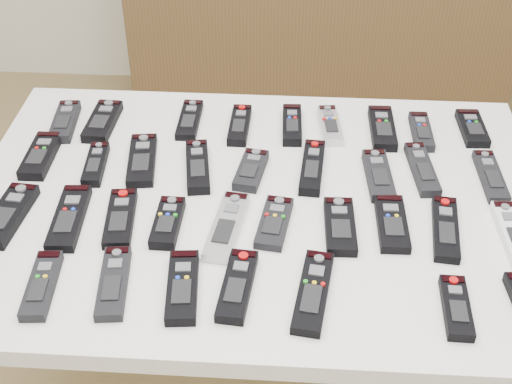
# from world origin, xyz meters

# --- Properties ---
(table) EXTENTS (1.25, 0.88, 0.78)m
(table) POSITION_xyz_m (-0.15, 0.08, 0.72)
(table) COLOR white
(table) RESTS_ON ground
(sideboard) EXTENTS (1.64, 0.41, 0.82)m
(sideboard) POSITION_xyz_m (0.02, 1.78, 0.41)
(sideboard) COLOR #523D20
(sideboard) RESTS_ON ground
(remote_0) EXTENTS (0.07, 0.17, 0.02)m
(remote_0) POSITION_xyz_m (-0.64, 0.34, 0.79)
(remote_0) COLOR black
(remote_0) RESTS_ON table
(remote_1) EXTENTS (0.07, 0.17, 0.02)m
(remote_1) POSITION_xyz_m (-0.55, 0.35, 0.79)
(remote_1) COLOR black
(remote_1) RESTS_ON table
(remote_2) EXTENTS (0.05, 0.16, 0.02)m
(remote_2) POSITION_xyz_m (-0.33, 0.37, 0.79)
(remote_2) COLOR black
(remote_2) RESTS_ON table
(remote_3) EXTENTS (0.05, 0.16, 0.02)m
(remote_3) POSITION_xyz_m (-0.21, 0.35, 0.79)
(remote_3) COLOR black
(remote_3) RESTS_ON table
(remote_4) EXTENTS (0.05, 0.16, 0.02)m
(remote_4) POSITION_xyz_m (-0.08, 0.36, 0.79)
(remote_4) COLOR black
(remote_4) RESTS_ON table
(remote_5) EXTENTS (0.06, 0.16, 0.02)m
(remote_5) POSITION_xyz_m (0.01, 0.36, 0.79)
(remote_5) COLOR #B7B7BC
(remote_5) RESTS_ON table
(remote_6) EXTENTS (0.06, 0.17, 0.02)m
(remote_6) POSITION_xyz_m (0.14, 0.36, 0.79)
(remote_6) COLOR black
(remote_6) RESTS_ON table
(remote_7) EXTENTS (0.05, 0.15, 0.02)m
(remote_7) POSITION_xyz_m (0.23, 0.35, 0.79)
(remote_7) COLOR black
(remote_7) RESTS_ON table
(remote_8) EXTENTS (0.06, 0.15, 0.02)m
(remote_8) POSITION_xyz_m (0.36, 0.38, 0.79)
(remote_8) COLOR black
(remote_8) RESTS_ON table
(remote_9) EXTENTS (0.06, 0.17, 0.02)m
(remote_9) POSITION_xyz_m (-0.65, 0.19, 0.79)
(remote_9) COLOR black
(remote_9) RESTS_ON table
(remote_10) EXTENTS (0.05, 0.15, 0.02)m
(remote_10) POSITION_xyz_m (-0.52, 0.17, 0.79)
(remote_10) COLOR black
(remote_10) RESTS_ON table
(remote_11) EXTENTS (0.08, 0.19, 0.02)m
(remote_11) POSITION_xyz_m (-0.42, 0.19, 0.79)
(remote_11) COLOR black
(remote_11) RESTS_ON table
(remote_12) EXTENTS (0.08, 0.19, 0.02)m
(remote_12) POSITION_xyz_m (-0.29, 0.17, 0.79)
(remote_12) COLOR black
(remote_12) RESTS_ON table
(remote_13) EXTENTS (0.08, 0.15, 0.02)m
(remote_13) POSITION_xyz_m (-0.17, 0.17, 0.79)
(remote_13) COLOR black
(remote_13) RESTS_ON table
(remote_14) EXTENTS (0.06, 0.19, 0.02)m
(remote_14) POSITION_xyz_m (-0.03, 0.19, 0.79)
(remote_14) COLOR black
(remote_14) RESTS_ON table
(remote_15) EXTENTS (0.06, 0.17, 0.02)m
(remote_15) POSITION_xyz_m (0.12, 0.17, 0.79)
(remote_15) COLOR black
(remote_15) RESTS_ON table
(remote_16) EXTENTS (0.06, 0.19, 0.02)m
(remote_16) POSITION_xyz_m (0.22, 0.20, 0.79)
(remote_16) COLOR black
(remote_16) RESTS_ON table
(remote_17) EXTENTS (0.05, 0.18, 0.02)m
(remote_17) POSITION_xyz_m (0.37, 0.18, 0.79)
(remote_17) COLOR black
(remote_17) RESTS_ON table
(remote_18) EXTENTS (0.08, 0.19, 0.02)m
(remote_18) POSITION_xyz_m (-0.66, -0.02, 0.79)
(remote_18) COLOR black
(remote_18) RESTS_ON table
(remote_19) EXTENTS (0.07, 0.20, 0.02)m
(remote_19) POSITION_xyz_m (-0.53, -0.02, 0.79)
(remote_19) COLOR black
(remote_19) RESTS_ON table
(remote_20) EXTENTS (0.07, 0.18, 0.02)m
(remote_20) POSITION_xyz_m (-0.42, -0.01, 0.79)
(remote_20) COLOR black
(remote_20) RESTS_ON table
(remote_21) EXTENTS (0.05, 0.15, 0.02)m
(remote_21) POSITION_xyz_m (-0.32, -0.02, 0.79)
(remote_21) COLOR black
(remote_21) RESTS_ON table
(remote_22) EXTENTS (0.08, 0.21, 0.02)m
(remote_22) POSITION_xyz_m (-0.20, -0.02, 0.79)
(remote_22) COLOR #B7B7BC
(remote_22) RESTS_ON table
(remote_23) EXTENTS (0.08, 0.16, 0.02)m
(remote_23) POSITION_xyz_m (-0.11, -0.01, 0.79)
(remote_23) COLOR black
(remote_23) RESTS_ON table
(remote_24) EXTENTS (0.07, 0.16, 0.02)m
(remote_24) POSITION_xyz_m (0.03, -0.01, 0.79)
(remote_24) COLOR black
(remote_24) RESTS_ON table
(remote_25) EXTENTS (0.06, 0.17, 0.02)m
(remote_25) POSITION_xyz_m (0.13, 0.01, 0.79)
(remote_25) COLOR black
(remote_25) RESTS_ON table
(remote_26) EXTENTS (0.07, 0.19, 0.02)m
(remote_26) POSITION_xyz_m (0.24, -0.00, 0.79)
(remote_26) COLOR black
(remote_26) RESTS_ON table
(remote_29) EXTENTS (0.06, 0.17, 0.02)m
(remote_29) POSITION_xyz_m (-0.53, -0.21, 0.79)
(remote_29) COLOR black
(remote_29) RESTS_ON table
(remote_30) EXTENTS (0.07, 0.18, 0.02)m
(remote_30) POSITION_xyz_m (-0.40, -0.20, 0.79)
(remote_30) COLOR black
(remote_30) RESTS_ON table
(remote_31) EXTENTS (0.07, 0.18, 0.02)m
(remote_31) POSITION_xyz_m (-0.27, -0.20, 0.79)
(remote_31) COLOR black
(remote_31) RESTS_ON table
(remote_32) EXTENTS (0.07, 0.18, 0.02)m
(remote_32) POSITION_xyz_m (-0.17, -0.19, 0.79)
(remote_32) COLOR black
(remote_32) RESTS_ON table
(remote_33) EXTENTS (0.08, 0.21, 0.02)m
(remote_33) POSITION_xyz_m (-0.03, -0.20, 0.79)
(remote_33) COLOR black
(remote_33) RESTS_ON table
(remote_34) EXTENTS (0.05, 0.15, 0.02)m
(remote_34) POSITION_xyz_m (0.23, -0.22, 0.79)
(remote_34) COLOR black
(remote_34) RESTS_ON table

